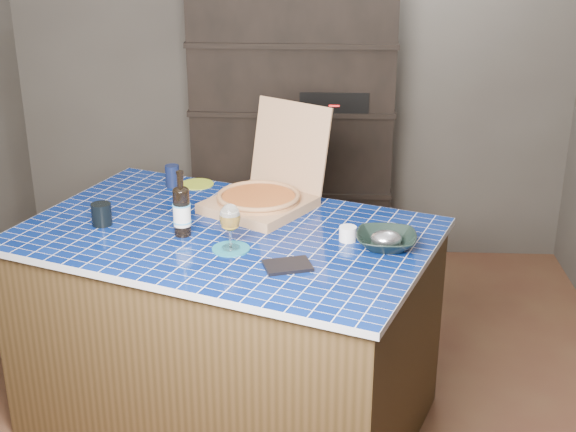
# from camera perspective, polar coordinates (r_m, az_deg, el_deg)

# --- Properties ---
(room) EXTENTS (3.50, 3.50, 3.50)m
(room) POSITION_cam_1_polar(r_m,az_deg,el_deg) (3.38, -0.78, 4.68)
(room) COLOR brown
(room) RESTS_ON ground
(shelving_unit) EXTENTS (1.20, 0.41, 1.80)m
(shelving_unit) POSITION_cam_1_polar(r_m,az_deg,el_deg) (4.94, 0.37, 6.15)
(shelving_unit) COLOR black
(shelving_unit) RESTS_ON floor
(kitchen_island) EXTENTS (1.98, 1.62, 0.93)m
(kitchen_island) POSITION_cam_1_polar(r_m,az_deg,el_deg) (3.59, -4.26, -7.96)
(kitchen_island) COLOR #44311B
(kitchen_island) RESTS_ON floor
(pizza_box) EXTENTS (0.60, 0.63, 0.44)m
(pizza_box) POSITION_cam_1_polar(r_m,az_deg,el_deg) (3.60, -1.85, 1.50)
(pizza_box) COLOR #9A6B4F
(pizza_box) RESTS_ON kitchen_island
(mead_bottle) EXTENTS (0.08, 0.08, 0.28)m
(mead_bottle) POSITION_cam_1_polar(r_m,az_deg,el_deg) (3.32, -7.57, 0.41)
(mead_bottle) COLOR black
(mead_bottle) RESTS_ON kitchen_island
(teal_trivet) EXTENTS (0.15, 0.15, 0.01)m
(teal_trivet) POSITION_cam_1_polar(r_m,az_deg,el_deg) (3.21, -4.08, -2.34)
(teal_trivet) COLOR #17687C
(teal_trivet) RESTS_ON kitchen_island
(wine_glass) EXTENTS (0.08, 0.08, 0.19)m
(wine_glass) POSITION_cam_1_polar(r_m,az_deg,el_deg) (3.15, -4.15, -0.18)
(wine_glass) COLOR white
(wine_glass) RESTS_ON teal_trivet
(tumbler) EXTENTS (0.09, 0.09, 0.10)m
(tumbler) POSITION_cam_1_polar(r_m,az_deg,el_deg) (3.51, -13.12, 0.12)
(tumbler) COLOR black
(tumbler) RESTS_ON kitchen_island
(dvd_case) EXTENTS (0.21, 0.17, 0.01)m
(dvd_case) POSITION_cam_1_polar(r_m,az_deg,el_deg) (3.05, -0.04, -3.55)
(dvd_case) COLOR black
(dvd_case) RESTS_ON kitchen_island
(bowl) EXTENTS (0.26, 0.26, 0.06)m
(bowl) POSITION_cam_1_polar(r_m,az_deg,el_deg) (3.23, 6.99, -1.75)
(bowl) COLOR black
(bowl) RESTS_ON kitchen_island
(foil_contents) EXTENTS (0.13, 0.11, 0.06)m
(foil_contents) POSITION_cam_1_polar(r_m,az_deg,el_deg) (3.23, 7.00, -1.58)
(foil_contents) COLOR silver
(foil_contents) RESTS_ON bowl
(white_jar) EXTENTS (0.07, 0.07, 0.06)m
(white_jar) POSITION_cam_1_polar(r_m,az_deg,el_deg) (3.28, 4.27, -1.26)
(white_jar) COLOR white
(white_jar) RESTS_ON kitchen_island
(navy_cup) EXTENTS (0.07, 0.07, 0.11)m
(navy_cup) POSITION_cam_1_polar(r_m,az_deg,el_deg) (3.91, -8.23, 2.84)
(navy_cup) COLOR #0E1634
(navy_cup) RESTS_ON kitchen_island
(green_trivet) EXTENTS (0.16, 0.16, 0.01)m
(green_trivet) POSITION_cam_1_polar(r_m,az_deg,el_deg) (3.93, -6.48, 2.27)
(green_trivet) COLOR #93A723
(green_trivet) RESTS_ON kitchen_island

